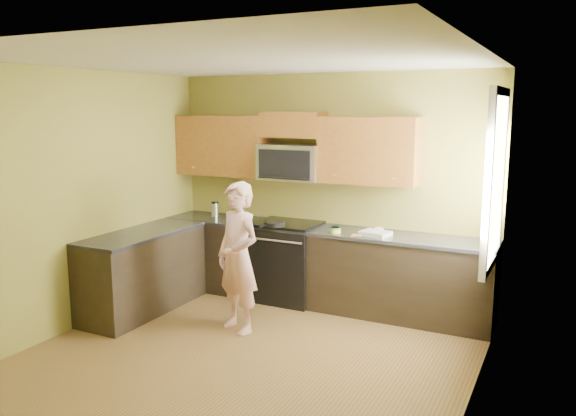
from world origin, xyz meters
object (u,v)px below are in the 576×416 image
Objects in this scene: microwave at (292,180)px; frying_pan at (274,226)px; woman at (238,257)px; butter_tub at (336,233)px; stove at (287,261)px; travel_mug at (215,216)px.

microwave is 1.85× the size of frying_pan.
woman is 1.18m from butter_tub.
frying_pan reaches higher than butter_tub.
microwave reaches higher than stove.
travel_mug is at bearing 153.89° from woman.
travel_mug is at bearing 176.01° from stove.
woman is (-0.01, -1.23, -0.67)m from microwave.
woman is 3.80× the size of frying_pan.
travel_mug reaches higher than frying_pan.
woman is 1.59m from travel_mug.
woman reaches higher than stove.
microwave reaches higher than woman.
travel_mug reaches higher than stove.
microwave is at bearing 157.42° from butter_tub.
microwave is at bearing 90.00° from stove.
microwave is (0.00, 0.12, 0.97)m from stove.
microwave is 0.63m from frying_pan.
stove is 8.16× the size of butter_tub.
frying_pan is (-0.03, -0.38, -0.50)m from microwave.
stove is at bearing 111.32° from woman.
stove is 4.91× the size of travel_mug.
microwave is 1.40m from woman.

